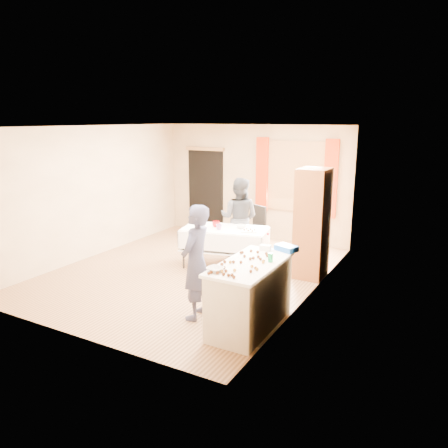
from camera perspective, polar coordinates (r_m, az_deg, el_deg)
The scene contains 29 objects.
floor at distance 8.07m, azimuth -4.45°, elevation -6.28°, with size 4.50×5.50×0.02m, color #9E7047.
ceiling at distance 7.58m, azimuth -4.82°, elevation 12.67°, with size 4.50×5.50×0.02m, color white.
wall_back at distance 10.10m, azimuth 4.03°, elevation 5.47°, with size 4.50×0.02×2.60m, color tan.
wall_front at distance 5.68m, azimuth -20.09°, elevation -1.84°, with size 4.50×0.02×2.60m, color tan.
wall_left at distance 9.14m, azimuth -16.58°, elevation 4.06°, with size 0.02×5.50×2.60m, color tan.
wall_right at distance 6.77m, azimuth 11.59°, elevation 1.13°, with size 0.02×5.50×2.60m, color tan.
window_frame at distance 9.67m, azimuth 9.36°, elevation 6.15°, with size 1.32×0.06×1.52m, color olive.
window_pane at distance 9.65m, azimuth 9.33°, elevation 6.14°, with size 1.20×0.02×1.40m, color white.
curtain_left at distance 9.91m, azimuth 4.99°, elevation 6.45°, with size 0.28×0.06×1.65m, color #B52A08.
curtain_right at distance 9.39m, azimuth 13.76°, elevation 5.72°, with size 0.28×0.06×1.65m, color #B52A08.
doorway at distance 10.73m, azimuth -2.40°, elevation 4.35°, with size 0.95×0.04×2.00m, color black.
door_lintel at distance 10.58m, azimuth -2.54°, elevation 9.78°, with size 1.05×0.06×0.08m, color olive.
cabinet at distance 7.71m, azimuth 11.44°, elevation 0.06°, with size 0.50×0.60×1.92m, color brown.
counter at distance 5.87m, azimuth 3.43°, elevation -9.25°, with size 0.69×1.45×0.91m.
party_table at distance 8.18m, azimuth 0.09°, elevation -2.59°, with size 1.71×1.13×0.75m.
chair at distance 9.16m, azimuth 3.86°, elevation -1.86°, with size 0.53×0.53×0.97m.
girl at distance 6.03m, azimuth -3.68°, elevation -5.02°, with size 0.44×0.62×1.62m, color #2A2A48.
woman at distance 8.65m, azimuth 1.99°, elevation 0.78°, with size 0.87×0.73×1.61m, color black.
soda_can at distance 5.73m, azimuth 6.09°, elevation -4.37°, with size 0.07×0.07×0.12m, color #15934D.
mixing_bowl at distance 5.37m, azimuth -1.15°, elevation -5.93°, with size 0.22×0.22×0.05m, color white.
foam_block at distance 6.22m, azimuth 5.41°, elevation -3.10°, with size 0.15×0.10×0.08m, color white.
blue_basket at distance 6.24m, azimuth 8.14°, elevation -3.12°, with size 0.30×0.20×0.08m, color blue.
pitcher at distance 8.11m, azimuth -3.11°, elevation 0.27°, with size 0.11×0.11×0.22m, color silver.
cup_red at distance 8.17m, azimuth -1.05°, elevation -0.00°, with size 0.16×0.16×0.11m, color #B8060C.
cup_rainbow at distance 7.97m, azimuth -0.67°, elevation -0.37°, with size 0.15×0.15×0.10m, color red.
small_bowl at distance 8.09m, azimuth 2.27°, elevation -0.33°, with size 0.23×0.23×0.06m, color white.
pastry_tray at distance 7.86m, azimuth 3.34°, elevation -0.92°, with size 0.28×0.20×0.02m, color white.
bottle at distance 8.43m, azimuth -3.43°, elevation 0.61°, with size 0.10×0.10×0.17m, color white.
cake_balls at distance 5.59m, azimuth 2.28°, elevation -5.20°, with size 0.53×1.10×0.04m.
Camera 1 is at (4.18, -6.32, 2.74)m, focal length 35.00 mm.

